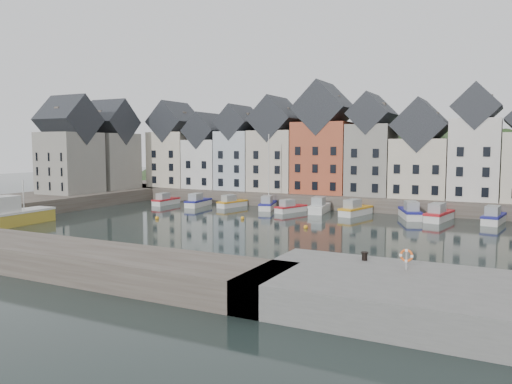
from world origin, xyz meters
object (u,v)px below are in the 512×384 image
Objects in this scene: mooring_bollard at (365,256)px; life_ring_post at (406,256)px; boat_a at (166,201)px; boat_d at (268,204)px; large_vessel at (8,215)px.

life_ring_post reaches higher than mooring_bollard.
mooring_bollard is at bearing -39.81° from boat_a.
boat_a is at bearing 141.45° from mooring_bollard.
large_vessel is (-20.58, -28.54, 0.57)m from boat_d.
large_vessel is at bearing -141.53° from boat_d.
boat_d is at bearing 124.29° from mooring_bollard.
life_ring_post is (27.06, -36.78, 2.11)m from boat_d.
mooring_bollard is (44.71, -6.84, 0.99)m from large_vessel.
boat_d reaches higher than mooring_bollard.
mooring_bollard is 3.30m from life_ring_post.
large_vessel reaches higher than mooring_bollard.
large_vessel is at bearing 170.19° from life_ring_post.
life_ring_post is (44.46, -34.50, 2.22)m from boat_a.
life_ring_post is at bearing -25.57° from mooring_bollard.
mooring_bollard is at bearing -71.43° from boat_d.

